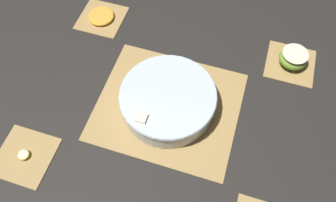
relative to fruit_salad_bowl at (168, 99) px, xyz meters
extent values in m
plane|color=black|center=(0.00, 0.00, -0.04)|extent=(6.00, 6.00, 0.00)
cube|color=#A8844C|center=(0.00, 0.00, -0.04)|extent=(0.42, 0.36, 0.01)
cube|color=#3D2D19|center=(-0.17, 0.00, -0.04)|extent=(0.01, 0.35, 0.00)
cube|color=#3D2D19|center=(-0.13, 0.00, -0.04)|extent=(0.01, 0.35, 0.00)
cube|color=#3D2D19|center=(-0.08, 0.00, -0.04)|extent=(0.01, 0.35, 0.00)
cube|color=#3D2D19|center=(-0.04, 0.00, -0.04)|extent=(0.01, 0.35, 0.00)
cube|color=#3D2D19|center=(0.00, 0.00, -0.04)|extent=(0.01, 0.35, 0.00)
cube|color=#3D2D19|center=(0.04, 0.00, -0.04)|extent=(0.01, 0.35, 0.00)
cube|color=#3D2D19|center=(0.08, 0.00, -0.04)|extent=(0.01, 0.35, 0.00)
cube|color=#3D2D19|center=(0.12, 0.00, -0.04)|extent=(0.01, 0.35, 0.00)
cube|color=#3D2D19|center=(0.17, 0.00, -0.04)|extent=(0.01, 0.35, 0.00)
cube|color=#A8844C|center=(-0.33, -0.27, -0.04)|extent=(0.15, 0.15, 0.01)
cube|color=#3D2D19|center=(-0.38, -0.27, -0.04)|extent=(0.00, 0.15, 0.00)
cube|color=#3D2D19|center=(-0.34, -0.27, -0.04)|extent=(0.00, 0.15, 0.00)
cube|color=#3D2D19|center=(-0.31, -0.27, -0.04)|extent=(0.00, 0.15, 0.00)
cube|color=#3D2D19|center=(-0.28, -0.27, -0.04)|extent=(0.00, 0.15, 0.00)
cube|color=#A8844C|center=(0.33, -0.27, -0.04)|extent=(0.15, 0.15, 0.01)
cube|color=#3D2D19|center=(0.30, -0.27, -0.04)|extent=(0.00, 0.15, 0.00)
cube|color=#3D2D19|center=(0.35, -0.27, -0.04)|extent=(0.00, 0.15, 0.00)
cube|color=#A8844C|center=(0.33, 0.27, -0.04)|extent=(0.15, 0.15, 0.01)
cube|color=#3D2D19|center=(0.28, 0.27, -0.04)|extent=(0.00, 0.15, 0.00)
cube|color=#3D2D19|center=(0.31, 0.27, -0.04)|extent=(0.00, 0.15, 0.00)
cube|color=#3D2D19|center=(0.34, 0.27, -0.04)|extent=(0.00, 0.15, 0.00)
cube|color=#3D2D19|center=(0.37, 0.27, -0.04)|extent=(0.00, 0.15, 0.00)
cylinder|color=silver|center=(0.00, 0.00, 0.00)|extent=(0.27, 0.27, 0.07)
torus|color=silver|center=(0.00, 0.00, 0.02)|extent=(0.28, 0.28, 0.01)
cylinder|color=beige|center=(-0.01, 0.05, -0.01)|extent=(0.03, 0.03, 0.01)
cylinder|color=beige|center=(-0.05, -0.10, 0.01)|extent=(0.03, 0.03, 0.01)
cylinder|color=beige|center=(-0.07, -0.03, 0.02)|extent=(0.03, 0.03, 0.01)
cylinder|color=beige|center=(-0.04, -0.07, 0.01)|extent=(0.03, 0.03, 0.01)
cylinder|color=beige|center=(-0.02, 0.08, 0.01)|extent=(0.03, 0.03, 0.01)
cylinder|color=beige|center=(-0.10, 0.04, 0.02)|extent=(0.03, 0.03, 0.01)
cylinder|color=beige|center=(-0.05, 0.03, 0.00)|extent=(0.03, 0.03, 0.01)
cylinder|color=beige|center=(0.10, -0.01, 0.01)|extent=(0.03, 0.03, 0.01)
cube|color=beige|center=(-0.10, -0.03, -0.01)|extent=(0.03, 0.03, 0.03)
cube|color=beige|center=(-0.01, -0.02, 0.00)|extent=(0.03, 0.03, 0.03)
cube|color=beige|center=(0.04, 0.08, -0.02)|extent=(0.03, 0.03, 0.03)
cube|color=beige|center=(-0.07, 0.00, 0.01)|extent=(0.02, 0.02, 0.02)
cube|color=beige|center=(0.05, -0.10, -0.02)|extent=(0.03, 0.03, 0.03)
cube|color=beige|center=(-0.06, 0.05, -0.02)|extent=(0.03, 0.03, 0.03)
cube|color=beige|center=(0.06, 0.03, 0.01)|extent=(0.02, 0.02, 0.02)
cube|color=beige|center=(0.09, -0.04, 0.01)|extent=(0.03, 0.03, 0.03)
cube|color=beige|center=(-0.06, -0.05, 0.00)|extent=(0.02, 0.02, 0.02)
cube|color=beige|center=(0.00, 0.09, -0.01)|extent=(0.02, 0.02, 0.02)
cube|color=beige|center=(0.00, -0.06, 0.00)|extent=(0.03, 0.03, 0.03)
cube|color=beige|center=(0.07, 0.00, -0.02)|extent=(0.02, 0.02, 0.02)
cube|color=beige|center=(0.04, 0.09, 0.02)|extent=(0.03, 0.03, 0.03)
ellipsoid|color=#F9A338|center=(0.04, 0.00, 0.00)|extent=(0.03, 0.02, 0.01)
ellipsoid|color=red|center=(0.09, 0.02, 0.01)|extent=(0.03, 0.01, 0.01)
ellipsoid|color=#F9A338|center=(0.07, 0.08, 0.00)|extent=(0.04, 0.02, 0.02)
ellipsoid|color=red|center=(-0.05, 0.08, -0.03)|extent=(0.03, 0.02, 0.01)
ellipsoid|color=red|center=(0.05, -0.04, 0.00)|extent=(0.03, 0.02, 0.01)
ellipsoid|color=#F9A338|center=(-0.04, 0.01, -0.02)|extent=(0.03, 0.01, 0.01)
ellipsoid|color=#F9A338|center=(-0.08, 0.07, -0.01)|extent=(0.04, 0.02, 0.02)
ellipsoid|color=#F9A338|center=(0.02, 0.05, 0.00)|extent=(0.03, 0.02, 0.01)
ellipsoid|color=#F9A338|center=(0.07, -0.06, -0.02)|extent=(0.03, 0.02, 0.01)
ellipsoid|color=#7FAD38|center=(-0.33, -0.27, -0.01)|extent=(0.09, 0.09, 0.05)
cylinder|color=beige|center=(-0.33, -0.27, 0.01)|extent=(0.08, 0.08, 0.00)
cylinder|color=#F9A338|center=(0.33, -0.27, -0.03)|extent=(0.08, 0.08, 0.01)
torus|color=#F4A82D|center=(0.33, -0.27, -0.03)|extent=(0.09, 0.09, 0.01)
cylinder|color=beige|center=(0.33, 0.27, -0.03)|extent=(0.03, 0.03, 0.01)
torus|color=yellow|center=(0.33, 0.27, -0.03)|extent=(0.03, 0.03, 0.01)
camera|label=1|loc=(-0.14, 0.45, 0.82)|focal=35.00mm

